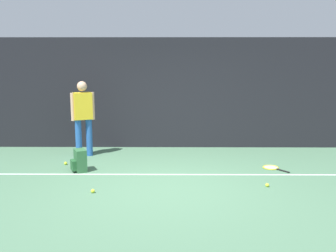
{
  "coord_description": "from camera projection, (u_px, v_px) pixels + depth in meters",
  "views": [
    {
      "loc": [
        0.06,
        -6.57,
        2.26
      ],
      "look_at": [
        0.0,
        0.4,
        1.0
      ],
      "focal_mm": 41.85,
      "sensor_mm": 36.0,
      "label": 1
    }
  ],
  "objects": [
    {
      "name": "backpack",
      "position": [
        80.0,
        161.0,
        7.71
      ],
      "size": [
        0.37,
        0.36,
        0.44
      ],
      "rotation": [
        0.0,
        0.0,
        5.16
      ],
      "color": "#2D6038",
      "rests_on": "ground"
    },
    {
      "name": "tennis_racket",
      "position": [
        272.0,
        168.0,
        7.94
      ],
      "size": [
        0.52,
        0.59,
        0.03
      ],
      "rotation": [
        0.0,
        0.0,
        2.24
      ],
      "color": "black",
      "rests_on": "ground"
    },
    {
      "name": "ground_plane",
      "position": [
        168.0,
        186.0,
        6.87
      ],
      "size": [
        12.0,
        12.0,
        0.0
      ],
      "primitive_type": "plane",
      "color": "#4C7556"
    },
    {
      "name": "tennis_ball_near_player",
      "position": [
        66.0,
        163.0,
        8.2
      ],
      "size": [
        0.07,
        0.07,
        0.07
      ],
      "primitive_type": "sphere",
      "color": "#CCE033",
      "rests_on": "ground"
    },
    {
      "name": "court_line",
      "position": [
        168.0,
        174.0,
        7.53
      ],
      "size": [
        9.0,
        0.05,
        0.0
      ],
      "primitive_type": "cube",
      "color": "white",
      "rests_on": "ground"
    },
    {
      "name": "tennis_ball_mid_court",
      "position": [
        93.0,
        191.0,
        6.52
      ],
      "size": [
        0.07,
        0.07,
        0.07
      ],
      "primitive_type": "sphere",
      "color": "#CCE033",
      "rests_on": "ground"
    },
    {
      "name": "tennis_ball_by_fence",
      "position": [
        267.0,
        185.0,
        6.82
      ],
      "size": [
        0.07,
        0.07,
        0.07
      ],
      "primitive_type": "sphere",
      "color": "#CCE033",
      "rests_on": "ground"
    },
    {
      "name": "back_fence",
      "position": [
        169.0,
        93.0,
        9.58
      ],
      "size": [
        10.0,
        0.1,
        2.69
      ],
      "primitive_type": "cube",
      "color": "black",
      "rests_on": "ground"
    },
    {
      "name": "tennis_player",
      "position": [
        83.0,
        114.0,
        8.76
      ],
      "size": [
        0.49,
        0.36,
        1.7
      ],
      "rotation": [
        0.0,
        0.0,
        -2.74
      ],
      "color": "#2659A5",
      "rests_on": "ground"
    }
  ]
}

